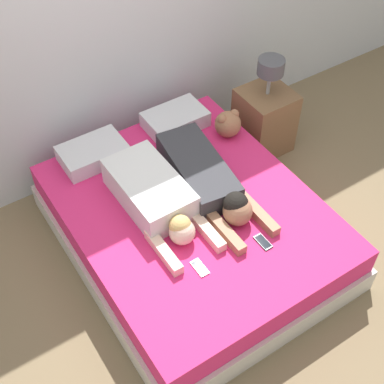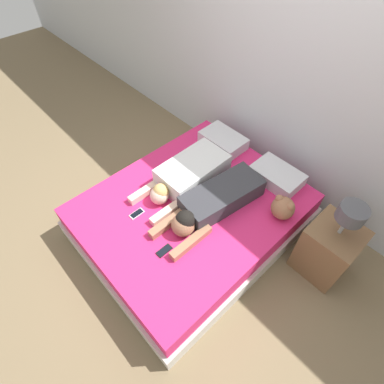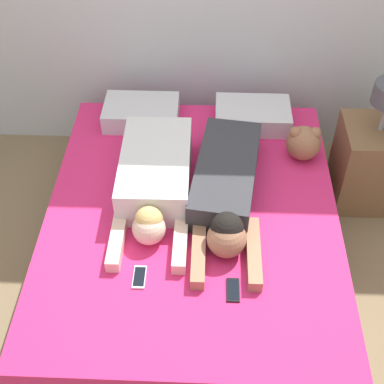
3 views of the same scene
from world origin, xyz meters
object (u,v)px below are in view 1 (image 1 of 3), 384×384
Objects in this scene: person_left at (155,197)px; nightstand at (264,118)px; plush_toy at (228,124)px; pillow_head_left at (93,153)px; cell_phone_left at (200,268)px; bed at (192,226)px; pillow_head_right at (175,119)px; cell_phone_right at (263,242)px; person_right at (208,180)px.

nightstand is (1.34, 0.45, -0.21)m from person_left.
plush_toy is 0.53m from nightstand.
pillow_head_left reaches higher than cell_phone_left.
bed is 0.93m from pillow_head_right.
pillow_head_right is 0.54× the size of nightstand.
nightstand is at bearing -8.23° from pillow_head_left.
pillow_head_right is (0.73, 0.00, 0.00)m from pillow_head_left.
pillow_head_left is 1.27m from cell_phone_left.
bed is 4.24× the size of pillow_head_left.
person_left is 4.53× the size of plush_toy.
nightstand is (0.47, 0.10, -0.22)m from plush_toy.
plush_toy is (1.02, -0.32, 0.05)m from pillow_head_left.
pillow_head_left is at bearing 113.78° from cell_phone_right.
plush_toy is (0.65, 0.49, 0.33)m from bed.
person_left reaches higher than cell_phone_left.
pillow_head_left is 0.49× the size of person_left.
pillow_head_right is at bearing 64.42° from cell_phone_left.
person_right is at bearing 93.33° from cell_phone_right.
bed is at bearing -65.70° from pillow_head_left.
plush_toy reaches higher than pillow_head_left.
person_left is 7.30× the size of cell_phone_right.
person_right reaches higher than pillow_head_left.
plush_toy reaches higher than cell_phone_left.
pillow_head_left is 0.42× the size of person_right.
pillow_head_right is 0.43m from plush_toy.
pillow_head_left is at bearing 102.56° from person_left.
bed is at bearing 62.24° from cell_phone_left.
cell_phone_right is at bearing -86.67° from person_right.
person_right is at bearing -8.94° from person_left.
cell_phone_left is (-0.61, -1.27, -0.06)m from pillow_head_right.
pillow_head_right is at bearing 49.09° from person_left.
person_right reaches higher than cell_phone_left.
cell_phone_right is 0.62× the size of plush_toy.
cell_phone_left is at bearing -128.62° from person_right.
cell_phone_right is at bearing -66.22° from pillow_head_left.
pillow_head_right is at bearing 164.21° from nightstand.
person_left is at bearing -157.99° from plush_toy.
person_left reaches higher than pillow_head_right.
bed is 0.93m from pillow_head_left.
plush_toy is at bearing -17.29° from pillow_head_left.
person_left is 1.11× the size of nightstand.
person_right reaches higher than pillow_head_right.
cell_phone_left is 0.15× the size of nightstand.
cell_phone_left is 1.00× the size of cell_phone_right.
person_left is at bearing 87.33° from cell_phone_left.
nightstand reaches higher than cell_phone_right.
pillow_head_left is 1.51m from nightstand.
nightstand is at bearing 37.54° from cell_phone_left.
bed is at bearing -152.33° from nightstand.
cell_phone_left is at bearing 172.89° from cell_phone_right.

